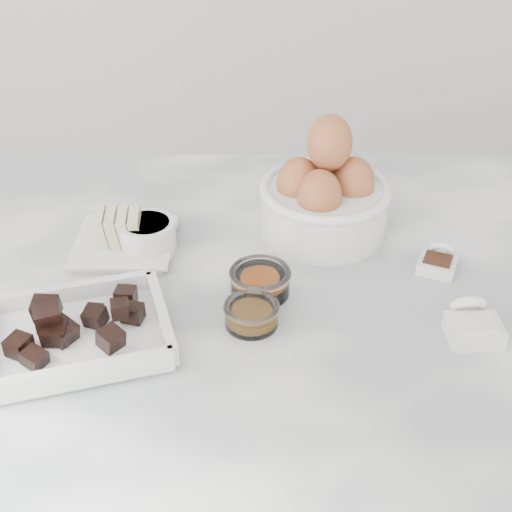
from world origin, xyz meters
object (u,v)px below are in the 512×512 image
Objects in this scene: sugar_ramekin at (148,235)px; egg_bowl at (325,196)px; chocolate_dish at (76,330)px; honey_bowl at (252,314)px; butter_plate at (122,237)px; salt_spoon at (473,324)px; zest_bowl at (260,281)px; vanilla_spoon at (438,261)px.

egg_bowl is (0.25, 0.05, 0.03)m from sugar_ramekin.
chocolate_dish is 3.18× the size of sugar_ramekin.
honey_bowl is at bearing 10.73° from chocolate_dish.
butter_plate reaches higher than sugar_ramekin.
honey_bowl is at bearing 176.15° from salt_spoon.
sugar_ramekin and salt_spoon have the same top height.
butter_plate is at bearing 152.36° from zest_bowl.
chocolate_dish is 3.48× the size of vanilla_spoon.
salt_spoon is (0.25, -0.08, -0.00)m from zest_bowl.
sugar_ramekin is 0.26m from egg_bowl.
salt_spoon is at bearing -22.13° from butter_plate.
honey_bowl is at bearing -115.92° from egg_bowl.
salt_spoon is (0.16, -0.23, -0.04)m from egg_bowl.
sugar_ramekin is (0.06, 0.20, 0.00)m from chocolate_dish.
salt_spoon reaches higher than zest_bowl.
egg_bowl is at bearing 64.08° from honey_bowl.
egg_bowl is at bearing 39.27° from chocolate_dish.
egg_bowl is at bearing 146.87° from vanilla_spoon.
sugar_ramekin is 0.97× the size of zest_bowl.
butter_plate is (0.02, 0.20, -0.00)m from chocolate_dish.
zest_bowl is (0.21, 0.10, -0.00)m from chocolate_dish.
chocolate_dish is 0.24m from zest_bowl.
chocolate_dish is at bearing -140.73° from egg_bowl.
butter_plate is at bearing 173.68° from vanilla_spoon.
chocolate_dish is 3.61× the size of honey_bowl.
sugar_ramekin is 0.18m from zest_bowl.
chocolate_dish is 0.21m from sugar_ramekin.
sugar_ramekin is (0.04, -0.00, 0.01)m from butter_plate.
salt_spoon is at bearing 2.55° from chocolate_dish.
honey_bowl is 0.96× the size of vanilla_spoon.
vanilla_spoon is at bearing 18.74° from chocolate_dish.
egg_bowl is 0.24m from honey_bowl.
chocolate_dish is at bearing -161.26° from vanilla_spoon.
egg_bowl reaches higher than zest_bowl.
sugar_ramekin is at bearing -167.96° from egg_bowl.
salt_spoon is (0.45, -0.18, -0.00)m from butter_plate.
egg_bowl is 0.28m from salt_spoon.
chocolate_dish is 0.20m from butter_plate.
egg_bowl is 2.41× the size of salt_spoon.
butter_plate is at bearing 138.08° from honey_bowl.
sugar_ramekin is 0.45m from salt_spoon.
vanilla_spoon reaches higher than honey_bowl.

